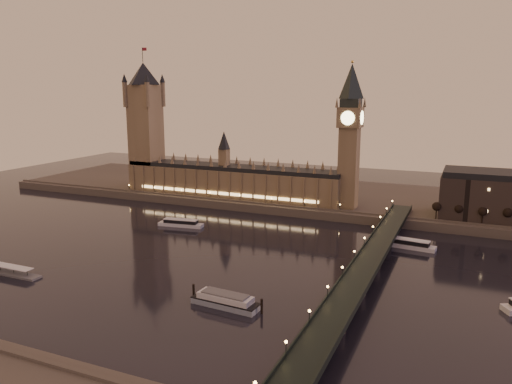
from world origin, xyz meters
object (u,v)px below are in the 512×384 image
(cruise_boat_b, at_px, (410,244))
(moored_barge, at_px, (225,300))
(pontoon_pier, at_px, (8,272))
(cruise_boat_a, at_px, (181,223))

(cruise_boat_b, relative_size, moored_barge, 0.85)
(cruise_boat_b, distance_m, pontoon_pier, 217.40)
(cruise_boat_b, bearing_deg, pontoon_pier, -139.23)
(moored_barge, bearing_deg, cruise_boat_a, 134.45)
(cruise_boat_a, distance_m, pontoon_pier, 114.57)
(cruise_boat_b, distance_m, moored_barge, 129.56)
(cruise_boat_b, height_order, pontoon_pier, pontoon_pier)
(cruise_boat_a, bearing_deg, cruise_boat_b, -3.02)
(pontoon_pier, bearing_deg, cruise_boat_b, 34.38)
(moored_barge, xyz_separation_m, pontoon_pier, (-117.02, -9.20, -1.59))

